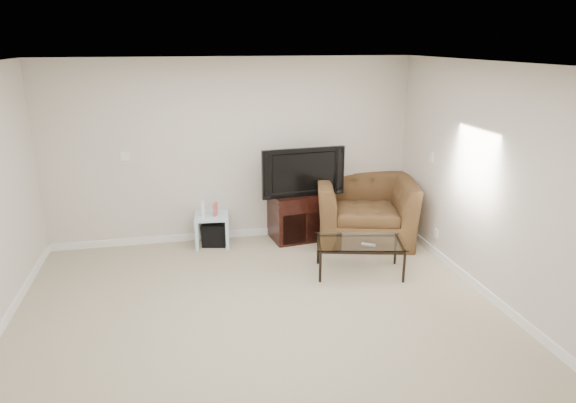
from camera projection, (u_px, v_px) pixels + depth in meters
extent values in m
plane|color=tan|center=(264.00, 328.00, 5.04)|extent=(5.00, 5.00, 0.00)
plane|color=white|center=(260.00, 65.00, 4.29)|extent=(5.00, 5.00, 0.00)
cube|color=silver|center=(232.00, 151.00, 6.99)|extent=(5.00, 0.02, 2.50)
cube|color=silver|center=(507.00, 191.00, 5.16)|extent=(0.02, 5.00, 2.50)
cube|color=white|center=(125.00, 156.00, 6.70)|extent=(0.12, 0.02, 0.12)
cube|color=white|center=(431.00, 157.00, 6.65)|extent=(0.02, 0.09, 0.13)
cube|color=white|center=(436.00, 234.00, 6.66)|extent=(0.02, 0.08, 0.12)
cube|color=black|center=(301.00, 202.00, 7.14)|extent=(0.52, 0.40, 0.07)
imported|color=black|center=(301.00, 170.00, 7.01)|extent=(1.09, 0.31, 0.67)
cube|color=black|center=(214.00, 233.00, 7.07)|extent=(0.38, 0.38, 0.32)
cube|color=white|center=(203.00, 209.00, 6.91)|extent=(0.06, 0.15, 0.20)
cube|color=#CC4C4C|center=(215.00, 209.00, 6.93)|extent=(0.07, 0.13, 0.17)
imported|color=#4D3922|center=(365.00, 199.00, 7.13)|extent=(1.51, 1.17, 1.17)
cube|color=#B2B2B7|center=(369.00, 245.00, 5.99)|extent=(0.16, 0.13, 0.02)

